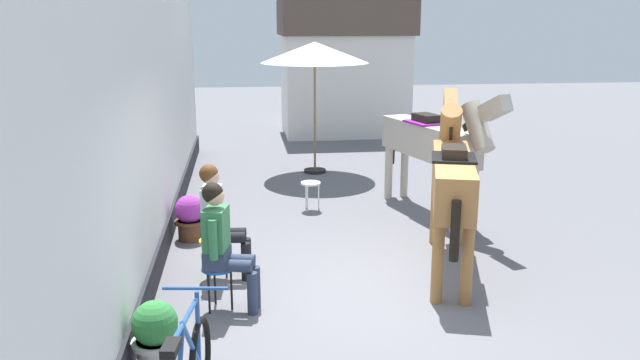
{
  "coord_description": "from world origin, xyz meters",
  "views": [
    {
      "loc": [
        -1.35,
        -6.44,
        2.99
      ],
      "look_at": [
        -0.4,
        1.2,
        1.05
      ],
      "focal_mm": 35.79,
      "sensor_mm": 36.0,
      "label": 1
    }
  ],
  "objects_px": {
    "saddled_horse_far": "(434,142)",
    "flower_planter_near": "(156,334)",
    "seated_visitor_near": "(223,240)",
    "spare_stool_white": "(311,186)",
    "saddled_horse_near": "(452,176)",
    "cafe_parasol": "(315,53)",
    "seated_visitor_far": "(218,216)",
    "flower_planter_far": "(190,217)"
  },
  "relations": [
    {
      "from": "flower_planter_far",
      "to": "cafe_parasol",
      "type": "height_order",
      "value": "cafe_parasol"
    },
    {
      "from": "seated_visitor_near",
      "to": "spare_stool_white",
      "type": "bearing_deg",
      "value": 69.73
    },
    {
      "from": "seated_visitor_near",
      "to": "seated_visitor_far",
      "type": "height_order",
      "value": "same"
    },
    {
      "from": "saddled_horse_near",
      "to": "flower_planter_near",
      "type": "distance_m",
      "value": 3.96
    },
    {
      "from": "seated_visitor_far",
      "to": "spare_stool_white",
      "type": "height_order",
      "value": "seated_visitor_far"
    },
    {
      "from": "flower_planter_far",
      "to": "cafe_parasol",
      "type": "relative_size",
      "value": 0.25
    },
    {
      "from": "spare_stool_white",
      "to": "seated_visitor_near",
      "type": "bearing_deg",
      "value": -110.27
    },
    {
      "from": "seated_visitor_far",
      "to": "flower_planter_near",
      "type": "bearing_deg",
      "value": -103.77
    },
    {
      "from": "saddled_horse_far",
      "to": "cafe_parasol",
      "type": "relative_size",
      "value": 1.13
    },
    {
      "from": "saddled_horse_far",
      "to": "cafe_parasol",
      "type": "height_order",
      "value": "cafe_parasol"
    },
    {
      "from": "saddled_horse_near",
      "to": "spare_stool_white",
      "type": "distance_m",
      "value": 3.08
    },
    {
      "from": "saddled_horse_far",
      "to": "flower_planter_far",
      "type": "xyz_separation_m",
      "value": [
        -3.68,
        -0.74,
        -0.82
      ]
    },
    {
      "from": "saddled_horse_near",
      "to": "flower_planter_far",
      "type": "distance_m",
      "value": 3.64
    },
    {
      "from": "saddled_horse_far",
      "to": "spare_stool_white",
      "type": "bearing_deg",
      "value": 165.59
    },
    {
      "from": "cafe_parasol",
      "to": "seated_visitor_near",
      "type": "bearing_deg",
      "value": -105.28
    },
    {
      "from": "seated_visitor_far",
      "to": "saddled_horse_far",
      "type": "distance_m",
      "value": 3.91
    },
    {
      "from": "flower_planter_near",
      "to": "saddled_horse_far",
      "type": "bearing_deg",
      "value": 48.32
    },
    {
      "from": "seated_visitor_far",
      "to": "cafe_parasol",
      "type": "xyz_separation_m",
      "value": [
        1.75,
        5.25,
        1.59
      ]
    },
    {
      "from": "seated_visitor_far",
      "to": "saddled_horse_near",
      "type": "distance_m",
      "value": 2.83
    },
    {
      "from": "spare_stool_white",
      "to": "flower_planter_far",
      "type": "bearing_deg",
      "value": -146.26
    },
    {
      "from": "seated_visitor_far",
      "to": "saddled_horse_far",
      "type": "height_order",
      "value": "saddled_horse_far"
    },
    {
      "from": "saddled_horse_far",
      "to": "flower_planter_near",
      "type": "bearing_deg",
      "value": -131.68
    },
    {
      "from": "seated_visitor_near",
      "to": "flower_planter_far",
      "type": "bearing_deg",
      "value": 102.79
    },
    {
      "from": "seated_visitor_near",
      "to": "flower_planter_near",
      "type": "xyz_separation_m",
      "value": [
        -0.57,
        -1.13,
        -0.44
      ]
    },
    {
      "from": "saddled_horse_near",
      "to": "flower_planter_near",
      "type": "relative_size",
      "value": 4.55
    },
    {
      "from": "seated_visitor_near",
      "to": "saddled_horse_far",
      "type": "distance_m",
      "value": 4.4
    },
    {
      "from": "saddled_horse_near",
      "to": "spare_stool_white",
      "type": "relative_size",
      "value": 6.34
    },
    {
      "from": "saddled_horse_far",
      "to": "flower_planter_near",
      "type": "relative_size",
      "value": 4.56
    },
    {
      "from": "flower_planter_near",
      "to": "saddled_horse_near",
      "type": "bearing_deg",
      "value": 31.67
    },
    {
      "from": "seated_visitor_far",
      "to": "cafe_parasol",
      "type": "bearing_deg",
      "value": 71.6
    },
    {
      "from": "cafe_parasol",
      "to": "spare_stool_white",
      "type": "distance_m",
      "value": 3.27
    },
    {
      "from": "cafe_parasol",
      "to": "saddled_horse_near",
      "type": "bearing_deg",
      "value": -78.49
    },
    {
      "from": "saddled_horse_far",
      "to": "spare_stool_white",
      "type": "height_order",
      "value": "saddled_horse_far"
    },
    {
      "from": "seated_visitor_far",
      "to": "spare_stool_white",
      "type": "bearing_deg",
      "value": 62.59
    },
    {
      "from": "seated_visitor_far",
      "to": "saddled_horse_far",
      "type": "xyz_separation_m",
      "value": [
        3.23,
        2.18,
        0.38
      ]
    },
    {
      "from": "flower_planter_far",
      "to": "spare_stool_white",
      "type": "height_order",
      "value": "flower_planter_far"
    },
    {
      "from": "seated_visitor_near",
      "to": "spare_stool_white",
      "type": "xyz_separation_m",
      "value": [
        1.3,
        3.52,
        -0.38
      ]
    },
    {
      "from": "saddled_horse_near",
      "to": "flower_planter_near",
      "type": "xyz_separation_m",
      "value": [
        -3.3,
        -2.04,
        -0.82
      ]
    },
    {
      "from": "saddled_horse_near",
      "to": "cafe_parasol",
      "type": "height_order",
      "value": "cafe_parasol"
    },
    {
      "from": "seated_visitor_near",
      "to": "flower_planter_far",
      "type": "height_order",
      "value": "seated_visitor_near"
    },
    {
      "from": "seated_visitor_far",
      "to": "flower_planter_far",
      "type": "bearing_deg",
      "value": 107.38
    },
    {
      "from": "saddled_horse_far",
      "to": "spare_stool_white",
      "type": "xyz_separation_m",
      "value": [
        -1.86,
        0.48,
        -0.76
      ]
    }
  ]
}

